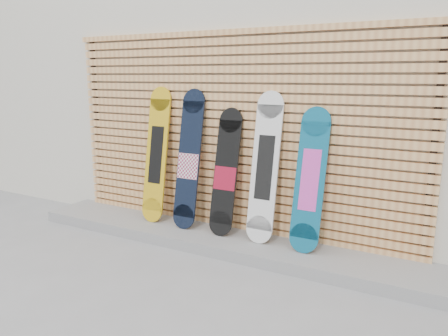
{
  "coord_description": "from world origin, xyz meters",
  "views": [
    {
      "loc": [
        2.07,
        -3.25,
        1.82
      ],
      "look_at": [
        -0.12,
        0.75,
        0.85
      ],
      "focal_mm": 35.0,
      "sensor_mm": 36.0,
      "label": 1
    }
  ],
  "objects_px": {
    "snowboard_0": "(157,155)",
    "snowboard_2": "(226,173)",
    "snowboard_3": "(265,168)",
    "snowboard_4": "(310,180)",
    "snowboard_1": "(189,160)"
  },
  "relations": [
    {
      "from": "snowboard_2",
      "to": "snowboard_4",
      "type": "xyz_separation_m",
      "value": [
        0.94,
        -0.0,
        0.03
      ]
    },
    {
      "from": "snowboard_0",
      "to": "snowboard_3",
      "type": "relative_size",
      "value": 1.01
    },
    {
      "from": "snowboard_3",
      "to": "snowboard_4",
      "type": "relative_size",
      "value": 1.1
    },
    {
      "from": "snowboard_2",
      "to": "snowboard_3",
      "type": "height_order",
      "value": "snowboard_3"
    },
    {
      "from": "snowboard_0",
      "to": "snowboard_3",
      "type": "xyz_separation_m",
      "value": [
        1.39,
        -0.0,
        -0.01
      ]
    },
    {
      "from": "snowboard_2",
      "to": "snowboard_3",
      "type": "bearing_deg",
      "value": 0.85
    },
    {
      "from": "snowboard_1",
      "to": "snowboard_0",
      "type": "bearing_deg",
      "value": 178.6
    },
    {
      "from": "snowboard_0",
      "to": "snowboard_2",
      "type": "height_order",
      "value": "snowboard_0"
    },
    {
      "from": "snowboard_4",
      "to": "snowboard_3",
      "type": "bearing_deg",
      "value": 178.63
    },
    {
      "from": "snowboard_0",
      "to": "snowboard_3",
      "type": "distance_m",
      "value": 1.39
    },
    {
      "from": "snowboard_1",
      "to": "snowboard_3",
      "type": "xyz_separation_m",
      "value": [
        0.93,
        0.01,
        0.01
      ]
    },
    {
      "from": "snowboard_1",
      "to": "snowboard_3",
      "type": "bearing_deg",
      "value": 0.56
    },
    {
      "from": "snowboard_0",
      "to": "snowboard_1",
      "type": "height_order",
      "value": "snowboard_0"
    },
    {
      "from": "snowboard_1",
      "to": "snowboard_4",
      "type": "height_order",
      "value": "snowboard_1"
    },
    {
      "from": "snowboard_0",
      "to": "snowboard_1",
      "type": "distance_m",
      "value": 0.46
    }
  ]
}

